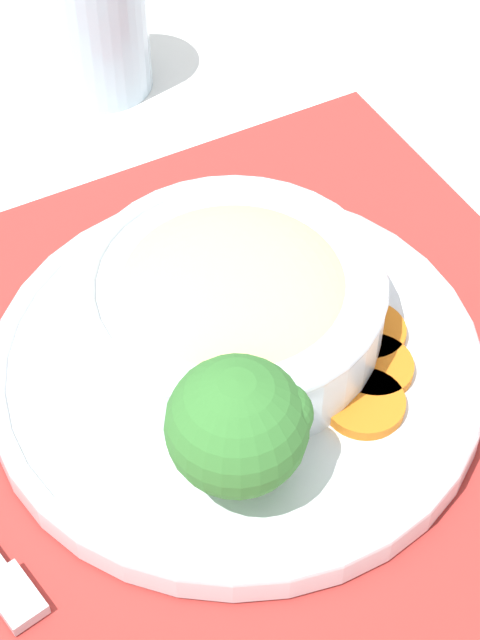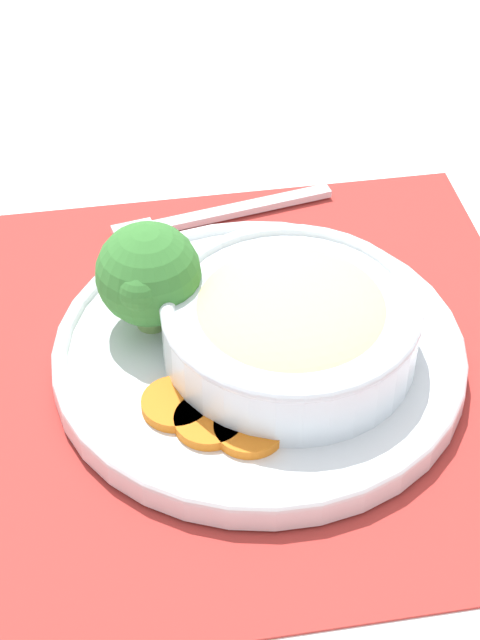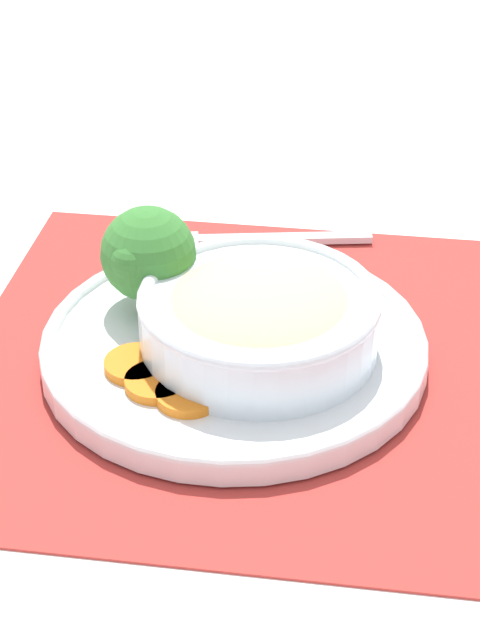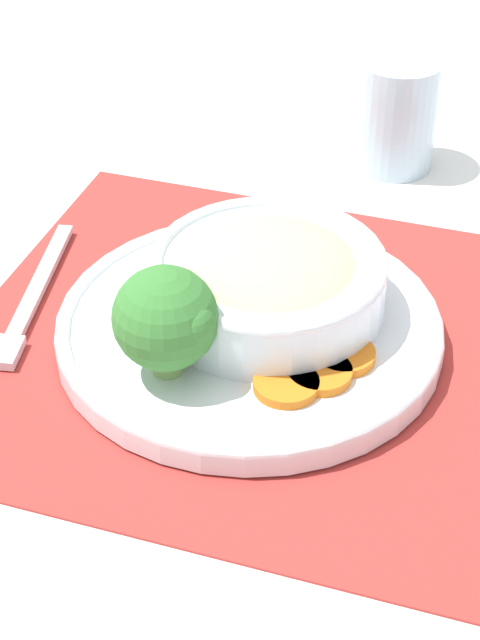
{
  "view_description": "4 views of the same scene",
  "coord_description": "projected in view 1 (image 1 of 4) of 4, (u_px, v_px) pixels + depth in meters",
  "views": [
    {
      "loc": [
        0.21,
        0.32,
        0.49
      ],
      "look_at": [
        -0.01,
        -0.01,
        0.03
      ],
      "focal_mm": 60.0,
      "sensor_mm": 36.0,
      "label": 1
    },
    {
      "loc": [
        -0.5,
        0.14,
        0.52
      ],
      "look_at": [
        0.01,
        0.01,
        0.04
      ],
      "focal_mm": 60.0,
      "sensor_mm": 36.0,
      "label": 2
    },
    {
      "loc": [
        -0.64,
        -0.04,
        0.46
      ],
      "look_at": [
        -0.02,
        -0.01,
        0.05
      ],
      "focal_mm": 60.0,
      "sensor_mm": 36.0,
      "label": 3
    },
    {
      "loc": [
        -0.13,
        0.6,
        0.49
      ],
      "look_at": [
        0.0,
        0.02,
        0.04
      ],
      "focal_mm": 60.0,
      "sensor_mm": 36.0,
      "label": 4
    }
  ],
  "objects": [
    {
      "name": "water_glass",
      "position": [
        98.0,
        32.0,
        0.77
      ],
      "size": [
        0.07,
        0.07,
        0.1
      ],
      "color": "silver",
      "rests_on": "ground_plane"
    },
    {
      "name": "carrot_slice_far",
      "position": [
        367.0,
        332.0,
        0.61
      ],
      "size": [
        0.04,
        0.04,
        0.01
      ],
      "color": "orange",
      "rests_on": "plate"
    },
    {
      "name": "broccoli_floret",
      "position": [
        238.0,
        426.0,
        0.52
      ],
      "size": [
        0.07,
        0.07,
        0.08
      ],
      "color": "#759E51",
      "rests_on": "plate"
    },
    {
      "name": "placemat",
      "position": [
        236.0,
        380.0,
        0.61
      ],
      "size": [
        0.45,
        0.43,
        0.0
      ],
      "color": "#B2332D",
      "rests_on": "ground_plane"
    },
    {
      "name": "plate",
      "position": [
        236.0,
        365.0,
        0.6
      ],
      "size": [
        0.28,
        0.28,
        0.02
      ],
      "color": "silver",
      "rests_on": "placemat"
    },
    {
      "name": "ground_plane",
      "position": [
        236.0,
        382.0,
        0.62
      ],
      "size": [
        4.0,
        4.0,
        0.0
      ],
      "primitive_type": "plane",
      "color": "white"
    },
    {
      "name": "carrot_slice_near",
      "position": [
        364.0,
        403.0,
        0.58
      ],
      "size": [
        0.04,
        0.04,
        0.01
      ],
      "color": "orange",
      "rests_on": "plate"
    },
    {
      "name": "carrot_slice_middle",
      "position": [
        373.0,
        367.0,
        0.59
      ],
      "size": [
        0.04,
        0.04,
        0.01
      ],
      "color": "orange",
      "rests_on": "plate"
    },
    {
      "name": "bowl",
      "position": [
        233.0,
        300.0,
        0.59
      ],
      "size": [
        0.17,
        0.17,
        0.06
      ],
      "color": "silver",
      "rests_on": "plate"
    }
  ]
}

